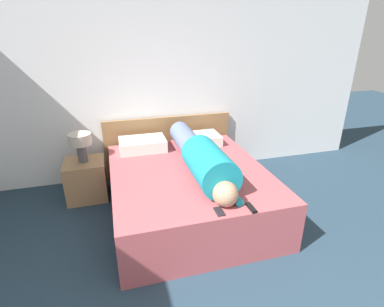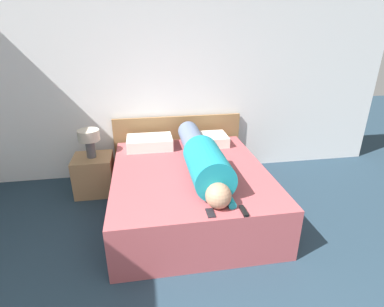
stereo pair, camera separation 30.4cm
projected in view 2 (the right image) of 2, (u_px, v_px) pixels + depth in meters
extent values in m
cube|color=white|center=(170.00, 81.00, 3.99)|extent=(6.18, 0.06, 2.60)
cube|color=#A84C51|center=(190.00, 191.00, 3.37)|extent=(1.65, 1.92, 0.53)
cube|color=olive|center=(178.00, 145.00, 4.28)|extent=(1.77, 0.04, 0.83)
cube|color=#A37A51|center=(94.00, 174.00, 3.80)|extent=(0.47, 0.44, 0.49)
cylinder|color=#4C4C51|center=(91.00, 149.00, 3.66)|extent=(0.11, 0.11, 0.22)
cylinder|color=beige|center=(89.00, 135.00, 3.59)|extent=(0.26, 0.26, 0.13)
sphere|color=tan|center=(218.00, 196.00, 2.54)|extent=(0.23, 0.23, 0.23)
cylinder|color=teal|center=(208.00, 166.00, 2.91)|extent=(0.38, 0.74, 0.38)
cylinder|color=slate|center=(194.00, 142.00, 3.67)|extent=(0.27, 0.88, 0.27)
cylinder|color=teal|center=(229.00, 199.00, 2.64)|extent=(0.07, 0.22, 0.07)
cube|color=silver|center=(150.00, 143.00, 3.83)|extent=(0.57, 0.38, 0.14)
cube|color=silver|center=(206.00, 140.00, 3.95)|extent=(0.54, 0.38, 0.13)
cube|color=black|center=(244.00, 211.00, 2.51)|extent=(0.04, 0.15, 0.02)
cube|color=black|center=(210.00, 213.00, 2.49)|extent=(0.06, 0.13, 0.01)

